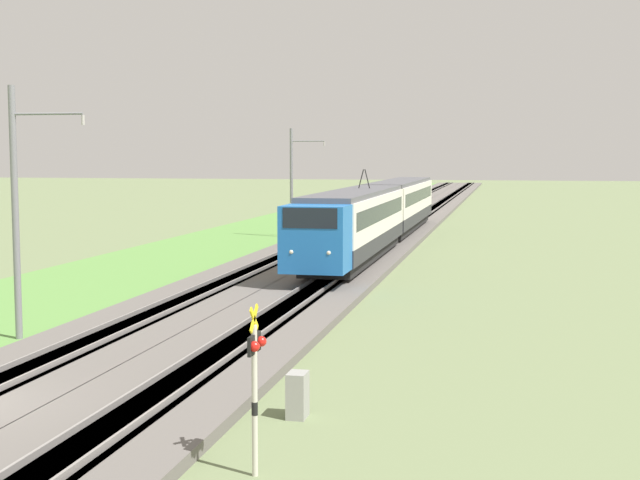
{
  "coord_description": "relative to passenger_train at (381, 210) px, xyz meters",
  "views": [
    {
      "loc": [
        -17.37,
        -12.48,
        5.96
      ],
      "look_at": [
        20.45,
        -4.37,
        2.28
      ],
      "focal_mm": 50.0,
      "sensor_mm": 36.0,
      "label": 1
    }
  ],
  "objects": [
    {
      "name": "ballast_main",
      "position": [
        10.78,
        4.37,
        -2.29
      ],
      "size": [
        240.0,
        4.4,
        0.3
      ],
      "color": "#605B56",
      "rests_on": "ground"
    },
    {
      "name": "ballast_adjacent",
      "position": [
        10.78,
        0.0,
        -2.29
      ],
      "size": [
        240.0,
        4.4,
        0.3
      ],
      "color": "#605B56",
      "rests_on": "ground"
    },
    {
      "name": "track_main",
      "position": [
        10.78,
        4.37,
        -2.28
      ],
      "size": [
        240.0,
        1.57,
        0.45
      ],
      "color": "#4C4238",
      "rests_on": "ground"
    },
    {
      "name": "track_adjacent",
      "position": [
        10.78,
        -0.0,
        -2.28
      ],
      "size": [
        240.0,
        1.57,
        0.45
      ],
      "color": "#4C4238",
      "rests_on": "ground"
    },
    {
      "name": "grass_verge",
      "position": [
        10.78,
        10.5,
        -2.38
      ],
      "size": [
        240.0,
        9.93,
        0.12
      ],
      "color": "#5B8E42",
      "rests_on": "ground"
    },
    {
      "name": "passenger_train",
      "position": [
        0.0,
        0.0,
        0.0
      ],
      "size": [
        41.06,
        2.92,
        5.19
      ],
      "rotation": [
        0.0,
        0.0,
        3.14
      ],
      "color": "blue",
      "rests_on": "ground"
    },
    {
      "name": "crossing_signal_far",
      "position": [
        -41.07,
        -3.56,
        -0.48
      ],
      "size": [
        0.7,
        0.23,
        3.23
      ],
      "rotation": [
        0.0,
        0.0,
        -1.57
      ],
      "color": "beige",
      "rests_on": "ground"
    },
    {
      "name": "catenary_mast_near",
      "position": [
        -31.18,
        7.13,
        1.77
      ],
      "size": [
        0.22,
        2.56,
        8.15
      ],
      "color": "slate",
      "rests_on": "ground"
    },
    {
      "name": "catenary_mast_mid",
      "position": [
        5.03,
        7.12,
        1.63
      ],
      "size": [
        0.22,
        2.56,
        7.87
      ],
      "color": "slate",
      "rests_on": "ground"
    },
    {
      "name": "equipment_cabinet",
      "position": [
        -37.3,
        -3.45,
        -1.91
      ],
      "size": [
        0.61,
        0.42,
        1.05
      ],
      "color": "gray",
      "rests_on": "ground"
    }
  ]
}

